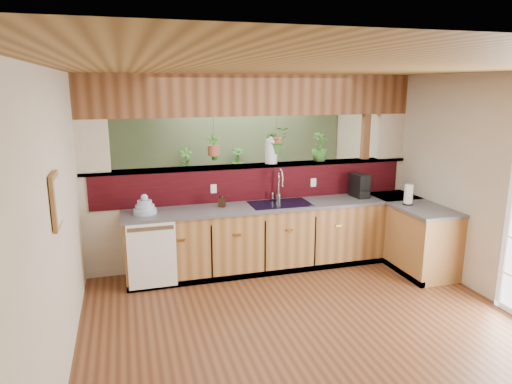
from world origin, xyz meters
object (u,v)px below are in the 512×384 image
object	(u,v)px
soap_dispenser	(222,200)
glass_jar	(271,150)
dish_stack	(145,208)
paper_towel	(408,195)
coffee_maker	(360,187)
shelving_console	(215,196)
faucet	(279,183)

from	to	relation	value
soap_dispenser	glass_jar	size ratio (longest dim) A/B	0.50
dish_stack	soap_dispenser	xyz separation A→B (m)	(0.98, 0.05, 0.02)
soap_dispenser	paper_towel	distance (m)	2.48
coffee_maker	paper_towel	xyz separation A→B (m)	(0.41, -0.57, -0.02)
glass_jar	paper_towel	bearing A→B (deg)	-28.76
coffee_maker	glass_jar	xyz separation A→B (m)	(-1.22, 0.33, 0.52)
dish_stack	shelving_console	bearing A→B (deg)	59.89
faucet	soap_dispenser	xyz separation A→B (m)	(-0.83, -0.10, -0.15)
faucet	glass_jar	bearing A→B (deg)	103.14
faucet	paper_towel	world-z (taller)	faucet
glass_jar	dish_stack	bearing A→B (deg)	-168.12
dish_stack	paper_towel	distance (m)	3.44
coffee_maker	soap_dispenser	bearing A→B (deg)	174.39
paper_towel	glass_jar	bearing A→B (deg)	151.24
paper_towel	shelving_console	world-z (taller)	paper_towel
paper_towel	soap_dispenser	bearing A→B (deg)	166.57
soap_dispenser	coffee_maker	xyz separation A→B (m)	(2.00, -0.01, 0.06)
coffee_maker	paper_towel	world-z (taller)	coffee_maker
paper_towel	glass_jar	xyz separation A→B (m)	(-1.64, 0.90, 0.55)
coffee_maker	paper_towel	distance (m)	0.70
shelving_console	glass_jar	bearing A→B (deg)	-60.45
soap_dispenser	paper_towel	bearing A→B (deg)	-13.43
dish_stack	shelving_console	distance (m)	2.67
faucet	glass_jar	distance (m)	0.49
coffee_maker	glass_jar	bearing A→B (deg)	159.52
dish_stack	coffee_maker	xyz separation A→B (m)	(2.99, 0.04, 0.08)
paper_towel	dish_stack	bearing A→B (deg)	171.18
faucet	soap_dispenser	world-z (taller)	faucet
faucet	dish_stack	distance (m)	1.83
dish_stack	paper_towel	bearing A→B (deg)	-8.82
soap_dispenser	paper_towel	size ratio (longest dim) A/B	0.64
faucet	paper_towel	distance (m)	1.73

